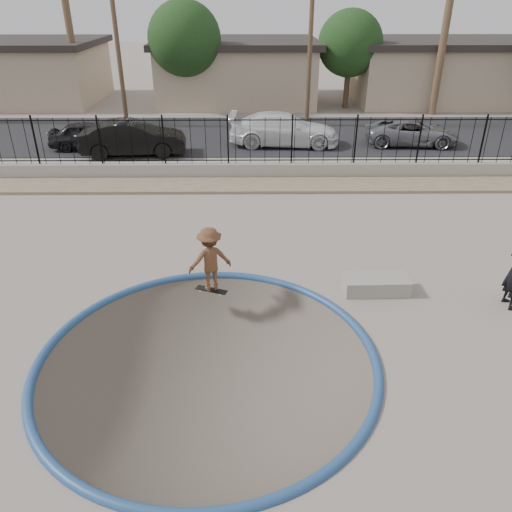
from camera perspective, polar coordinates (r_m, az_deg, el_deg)
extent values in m
cube|color=gray|center=(22.40, -2.88, 7.71)|extent=(120.00, 120.00, 2.20)
torus|color=navy|center=(10.44, -5.53, -11.71)|extent=(7.04, 7.04, 0.20)
cube|color=tan|center=(19.38, -3.24, 8.04)|extent=(42.00, 1.60, 0.11)
cube|color=gray|center=(20.34, -3.14, 9.75)|extent=(42.00, 0.45, 0.60)
cube|color=black|center=(20.21, -3.17, 10.88)|extent=(40.00, 0.04, 0.03)
cube|color=black|center=(19.81, -3.29, 15.25)|extent=(40.00, 0.04, 0.04)
cube|color=black|center=(26.85, -2.55, 13.65)|extent=(90.00, 8.00, 0.04)
cube|color=tan|center=(39.21, -25.88, 18.21)|extent=(11.00, 8.00, 3.50)
cube|color=#2C2623|center=(39.01, -26.51, 20.99)|extent=(11.60, 8.60, 0.40)
cube|color=tan|center=(35.85, -2.14, 20.10)|extent=(10.00, 8.00, 3.50)
cube|color=#2C2623|center=(35.64, -2.20, 23.21)|extent=(10.60, 8.60, 0.40)
cube|color=tan|center=(38.15, 20.68, 18.94)|extent=(12.00, 8.00, 3.50)
cube|color=#2C2623|center=(37.95, 21.20, 21.82)|extent=(12.60, 8.60, 0.40)
cylinder|color=brown|center=(34.82, -20.49, 22.87)|extent=(0.44, 0.44, 9.00)
cylinder|color=brown|center=(32.97, 20.90, 23.48)|extent=(0.44, 0.44, 10.00)
cylinder|color=#473323|center=(28.92, -15.63, 22.80)|extent=(0.24, 0.24, 9.00)
cylinder|color=#473323|center=(28.24, 6.27, 23.97)|extent=(0.24, 0.24, 9.50)
cylinder|color=#473323|center=(32.65, -7.85, 18.66)|extent=(0.34, 0.34, 3.00)
sphere|color=#143311|center=(32.33, -8.18, 23.38)|extent=(4.32, 4.32, 4.32)
cylinder|color=#473323|center=(33.97, 10.32, 18.63)|extent=(0.34, 0.34, 2.75)
sphere|color=#143311|center=(33.68, 10.70, 22.78)|extent=(3.96, 3.96, 3.96)
imported|color=brown|center=(12.13, -5.26, -0.81)|extent=(1.21, 0.93, 1.65)
cube|color=black|center=(12.52, -5.11, -3.88)|extent=(0.83, 0.48, 0.02)
cylinder|color=silver|center=(12.59, -6.39, -3.95)|extent=(0.06, 0.05, 0.05)
cylinder|color=silver|center=(12.70, -6.09, -3.61)|extent=(0.06, 0.05, 0.05)
cylinder|color=silver|center=(12.38, -4.10, -4.43)|extent=(0.06, 0.05, 0.05)
cylinder|color=silver|center=(12.50, -3.82, -4.08)|extent=(0.06, 0.05, 0.05)
cube|color=gray|center=(12.77, 13.55, -3.19)|extent=(1.61, 0.73, 0.40)
imported|color=black|center=(25.44, -18.47, 12.98)|extent=(3.82, 1.82, 1.26)
imported|color=black|center=(23.75, -13.86, 12.95)|extent=(4.80, 2.06, 1.54)
imported|color=white|center=(24.75, 3.22, 14.26)|extent=(5.37, 2.44, 1.52)
imported|color=gray|center=(25.93, 17.36, 13.37)|extent=(4.53, 2.33, 1.22)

